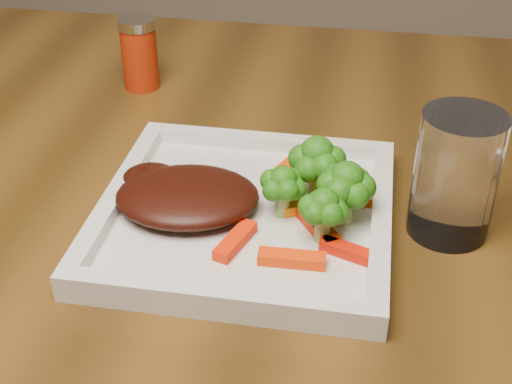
% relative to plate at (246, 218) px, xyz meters
% --- Properties ---
extents(plate, '(0.27, 0.27, 0.01)m').
position_rel_plate_xyz_m(plate, '(0.00, 0.00, 0.00)').
color(plate, silver).
rests_on(plate, dining_table).
extents(steak, '(0.15, 0.12, 0.03)m').
position_rel_plate_xyz_m(steak, '(-0.05, -0.00, 0.02)').
color(steak, '#380F08').
rests_on(steak, plate).
extents(broccoli_0, '(0.08, 0.08, 0.07)m').
position_rel_plate_xyz_m(broccoli_0, '(0.06, 0.04, 0.04)').
color(broccoli_0, '#396D12').
rests_on(broccoli_0, plate).
extents(broccoli_1, '(0.08, 0.08, 0.06)m').
position_rel_plate_xyz_m(broccoli_1, '(0.09, 0.00, 0.04)').
color(broccoli_1, '#3A6E12').
rests_on(broccoli_1, plate).
extents(broccoli_2, '(0.05, 0.05, 0.06)m').
position_rel_plate_xyz_m(broccoli_2, '(0.07, -0.03, 0.04)').
color(broccoli_2, '#257112').
rests_on(broccoli_2, plate).
extents(broccoli_3, '(0.05, 0.05, 0.06)m').
position_rel_plate_xyz_m(broccoli_3, '(0.03, 0.00, 0.04)').
color(broccoli_3, '#246811').
rests_on(broccoli_3, plate).
extents(carrot_0, '(0.06, 0.02, 0.01)m').
position_rel_plate_xyz_m(carrot_0, '(0.05, -0.07, 0.01)').
color(carrot_0, '#F63804').
rests_on(carrot_0, plate).
extents(carrot_1, '(0.05, 0.03, 0.01)m').
position_rel_plate_xyz_m(carrot_1, '(0.10, -0.05, 0.01)').
color(carrot_1, red).
rests_on(carrot_1, plate).
extents(carrot_2, '(0.03, 0.06, 0.01)m').
position_rel_plate_xyz_m(carrot_2, '(0.00, -0.05, 0.01)').
color(carrot_2, '#F22503').
rests_on(carrot_2, plate).
extents(carrot_3, '(0.06, 0.03, 0.01)m').
position_rel_plate_xyz_m(carrot_3, '(0.10, 0.04, 0.01)').
color(carrot_3, '#C84003').
rests_on(carrot_3, plate).
extents(carrot_4, '(0.03, 0.05, 0.01)m').
position_rel_plate_xyz_m(carrot_4, '(0.02, 0.07, 0.01)').
color(carrot_4, '#E84303').
rests_on(carrot_4, plate).
extents(carrot_5, '(0.05, 0.06, 0.01)m').
position_rel_plate_xyz_m(carrot_5, '(0.07, -0.02, 0.01)').
color(carrot_5, red).
rests_on(carrot_5, plate).
extents(carrot_6, '(0.06, 0.04, 0.01)m').
position_rel_plate_xyz_m(carrot_6, '(0.06, 0.02, 0.01)').
color(carrot_6, orange).
rests_on(carrot_6, plate).
extents(spice_shaker, '(0.05, 0.05, 0.09)m').
position_rel_plate_xyz_m(spice_shaker, '(-0.19, 0.27, 0.04)').
color(spice_shaker, '#A02308').
rests_on(spice_shaker, dining_table).
extents(drinking_glass, '(0.08, 0.08, 0.12)m').
position_rel_plate_xyz_m(drinking_glass, '(0.19, 0.02, 0.05)').
color(drinking_glass, white).
rests_on(drinking_glass, dining_table).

